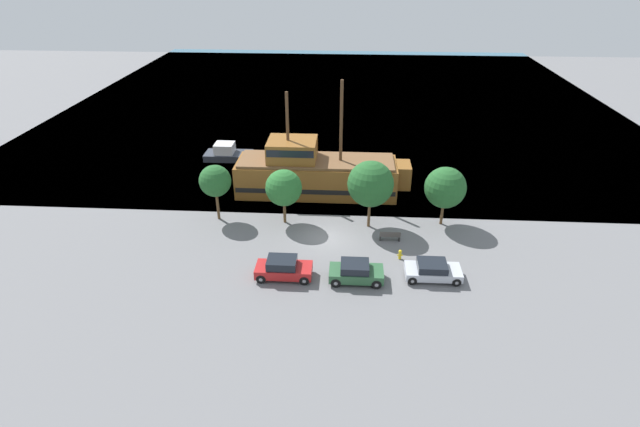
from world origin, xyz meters
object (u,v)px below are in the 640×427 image
at_px(bench_promenade_east, 390,236).
at_px(parked_car_curb_mid, 283,268).
at_px(parked_car_curb_rear, 433,270).
at_px(parked_car_curb_front, 356,272).
at_px(pirate_ship, 315,173).
at_px(moored_boat_dockside, 227,153).
at_px(fire_hydrant, 400,254).

bearing_deg(bench_promenade_east, parked_car_curb_mid, -144.94).
distance_m(parked_car_curb_mid, bench_promenade_east, 9.64).
bearing_deg(parked_car_curb_rear, bench_promenade_east, 118.38).
bearing_deg(parked_car_curb_front, bench_promenade_east, 64.06).
xyz_separation_m(pirate_ship, parked_car_curb_front, (3.85, -14.37, -1.26)).
xyz_separation_m(moored_boat_dockside, fire_hydrant, (17.59, -19.28, -0.25)).
distance_m(pirate_ship, bench_promenade_east, 11.04).
height_order(pirate_ship, fire_hydrant, pirate_ship).
relative_size(moored_boat_dockside, fire_hydrant, 6.77).
relative_size(parked_car_curb_front, bench_promenade_east, 2.32).
relative_size(moored_boat_dockside, parked_car_curb_front, 1.36).
bearing_deg(pirate_ship, bench_promenade_east, -52.85).
bearing_deg(moored_boat_dockside, parked_car_curb_mid, -67.71).
xyz_separation_m(parked_car_curb_rear, bench_promenade_east, (-2.69, 4.99, -0.22)).
distance_m(moored_boat_dockside, bench_promenade_east, 23.80).
relative_size(pirate_ship, moored_boat_dockside, 3.15).
bearing_deg(parked_car_curb_rear, pirate_ship, 124.16).
bearing_deg(fire_hydrant, parked_car_curb_rear, -48.44).
distance_m(pirate_ship, parked_car_curb_mid, 14.36).
xyz_separation_m(moored_boat_dockside, bench_promenade_east, (16.99, -16.66, -0.22)).
relative_size(parked_car_curb_front, parked_car_curb_rear, 0.97).
xyz_separation_m(pirate_ship, fire_hydrant, (7.20, -11.33, -1.58)).
relative_size(pirate_ship, parked_car_curb_mid, 4.07).
bearing_deg(parked_car_curb_front, parked_car_curb_rear, 7.01).
bearing_deg(pirate_ship, parked_car_curb_rear, -55.84).
relative_size(pirate_ship, bench_promenade_east, 9.92).
bearing_deg(parked_car_curb_mid, fire_hydrant, 18.97).
xyz_separation_m(parked_car_curb_mid, fire_hydrant, (8.49, 2.92, -0.34)).
relative_size(moored_boat_dockside, parked_car_curb_rear, 1.32).
height_order(pirate_ship, moored_boat_dockside, pirate_ship).
relative_size(pirate_ship, parked_car_curb_rear, 4.14).
distance_m(parked_car_curb_mid, parked_car_curb_rear, 10.60).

